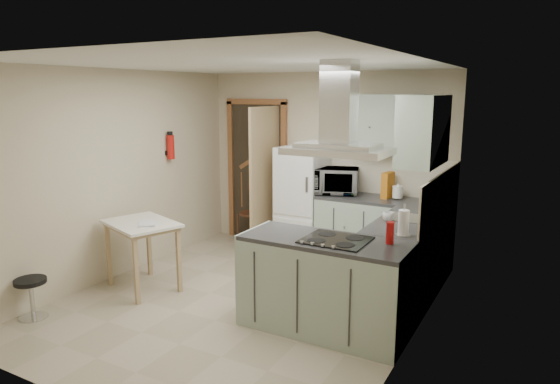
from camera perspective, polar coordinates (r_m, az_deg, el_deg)
The scene contains 28 objects.
floor at distance 5.55m, azimuth -4.10°, elevation -12.34°, with size 4.20×4.20×0.00m, color tan.
ceiling at distance 5.09m, azimuth -4.51°, elevation 14.38°, with size 4.20×4.20×0.00m, color silver.
back_wall at distance 7.01m, azimuth 5.15°, elevation 3.28°, with size 3.60×3.60×0.00m, color #C0B195.
left_wall at distance 6.33m, azimuth -18.07°, elevation 1.91°, with size 4.20×4.20×0.00m, color #C0B195.
right_wall at distance 4.47m, azimuth 15.41°, elevation -1.70°, with size 4.20×4.20×0.00m, color #C0B195.
doorway at distance 7.52m, azimuth -2.66°, elevation 2.33°, with size 1.10×0.12×2.10m, color brown.
fridge at distance 6.91m, azimuth 2.56°, elevation -1.01°, with size 0.60×0.60×1.50m, color white.
counter_back at distance 6.66m, azimuth 9.20°, elevation -4.29°, with size 1.08×0.60×0.90m, color #9EB2A0.
counter_right at distance 5.81m, azimuth 14.76°, elevation -6.87°, with size 0.60×1.95×0.90m, color #9EB2A0.
splashback at distance 6.69m, azimuth 12.65°, elevation 1.80°, with size 1.68×0.02×0.50m, color beige.
wall_cabinet_back at distance 6.46m, azimuth 12.41°, elevation 7.73°, with size 0.85×0.35×0.70m, color #9EB2A0.
wall_cabinet_right at distance 5.25m, azimuth 16.11°, elevation 6.77°, with size 0.35×0.90×0.70m, color #9EB2A0.
peninsula at distance 4.78m, azimuth 5.16°, elevation -10.54°, with size 1.55×0.65×0.90m, color #9EB2A0.
hob at distance 4.59m, azimuth 6.40°, elevation -5.46°, with size 0.58×0.50×0.01m, color black.
extractor_hood at distance 4.43m, azimuth 6.63°, elevation 4.68°, with size 0.90×0.55×0.10m, color silver.
sink at distance 5.52m, azimuth 14.55°, elevation -2.89°, with size 0.45×0.40×0.01m, color silver.
fire_extinguisher at distance 6.90m, azimuth -12.39°, elevation 5.03°, with size 0.10×0.10×0.32m, color #B2140F.
drop_leaf_table at distance 5.95m, azimuth -15.39°, elevation -7.01°, with size 0.84×0.63×0.79m, color #D4AC82.
bentwood_chair at distance 7.48m, azimuth -3.14°, elevation -2.45°, with size 0.40×0.40×0.89m, color #482A18.
stool at distance 5.67m, azimuth -26.49°, elevation -10.81°, with size 0.31×0.31×0.41m, color black.
microwave at distance 6.66m, azimuth 6.23°, elevation 1.28°, with size 0.62×0.42×0.34m, color black.
kettle at distance 6.45m, azimuth 13.29°, elevation 0.03°, with size 0.13×0.13×0.19m, color white.
cereal_box at distance 6.49m, azimuth 12.21°, elevation 0.77°, with size 0.09×0.22×0.33m, color #BF6B16.
soap_bottle at distance 5.86m, azimuth 16.53°, elevation -1.31°, with size 0.08×0.09×0.18m, color #A7A6B1.
paper_towel at distance 4.83m, azimuth 13.94°, elevation -3.39°, with size 0.10×0.10×0.26m, color white.
cup at distance 5.35m, azimuth 12.28°, elevation -2.77°, with size 0.12×0.12×0.10m, color silver.
red_bottle at distance 4.56m, azimuth 12.46°, elevation -4.58°, with size 0.07×0.07×0.20m, color #AB0E0E.
book at distance 5.73m, azimuth -15.86°, elevation -3.07°, with size 0.18×0.25×0.11m, color #8E2F45.
Camera 1 is at (2.79, -4.25, 2.23)m, focal length 32.00 mm.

